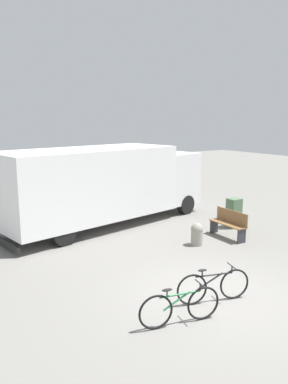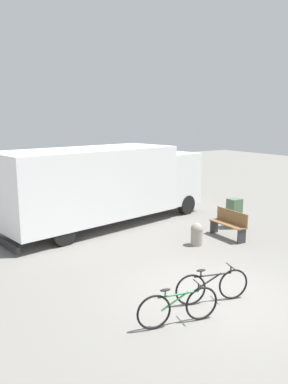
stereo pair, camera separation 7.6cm
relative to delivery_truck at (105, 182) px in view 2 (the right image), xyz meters
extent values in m
plane|color=slate|center=(-0.71, -6.75, -1.63)|extent=(60.00, 60.00, 0.00)
cube|color=white|center=(-0.71, -0.13, 0.05)|extent=(7.01, 3.73, 2.54)
cube|color=silver|center=(3.40, 0.61, -0.14)|extent=(2.11, 2.75, 2.16)
cube|color=black|center=(-4.03, -0.72, -1.40)|extent=(0.53, 2.45, 0.16)
cylinder|color=black|center=(3.20, 1.73, -1.22)|extent=(0.85, 0.42, 0.81)
cylinder|color=black|center=(3.60, -0.51, -1.22)|extent=(0.85, 0.42, 0.81)
cylinder|color=black|center=(-2.71, 0.67, -1.22)|extent=(0.85, 0.42, 0.81)
cylinder|color=black|center=(-2.31, -1.57, -1.22)|extent=(0.85, 0.42, 0.81)
cube|color=brown|center=(2.68, -3.88, -1.13)|extent=(0.46, 1.46, 0.04)
cube|color=brown|center=(2.86, -3.88, -0.92)|extent=(0.09, 1.45, 0.47)
cube|color=#2D2D33|center=(2.65, -4.55, -1.39)|extent=(0.34, 0.06, 0.48)
cube|color=#2D2D33|center=(2.70, -3.20, -1.39)|extent=(0.34, 0.06, 0.48)
torus|color=black|center=(-2.62, -7.22, -1.27)|extent=(0.70, 0.20, 0.71)
torus|color=black|center=(-1.61, -7.45, -1.27)|extent=(0.70, 0.20, 0.71)
cylinder|color=#26723F|center=(-2.12, -7.33, -0.99)|extent=(0.86, 0.23, 0.04)
cylinder|color=#26723F|center=(-2.19, -7.32, -1.12)|extent=(0.58, 0.16, 0.33)
cylinder|color=#26723F|center=(-2.39, -7.27, -0.93)|extent=(0.03, 0.03, 0.12)
ellipsoid|color=black|center=(-2.39, -7.27, -0.85)|extent=(0.23, 0.14, 0.05)
cylinder|color=black|center=(-1.69, -7.43, -0.91)|extent=(0.03, 0.03, 0.15)
cylinder|color=black|center=(-1.69, -7.43, -0.84)|extent=(0.12, 0.43, 0.02)
torus|color=black|center=(-1.40, -6.85, -1.27)|extent=(0.69, 0.25, 0.71)
torus|color=black|center=(-0.42, -7.15, -1.27)|extent=(0.69, 0.25, 0.71)
cylinder|color=black|center=(-0.91, -7.00, -0.99)|extent=(0.85, 0.29, 0.04)
cylinder|color=black|center=(-0.99, -6.98, -1.12)|extent=(0.57, 0.20, 0.33)
cylinder|color=black|center=(-1.18, -6.92, -0.93)|extent=(0.03, 0.03, 0.12)
ellipsoid|color=black|center=(-1.18, -6.92, -0.85)|extent=(0.24, 0.15, 0.05)
cylinder|color=black|center=(-0.49, -7.13, -0.91)|extent=(0.03, 0.03, 0.15)
cylinder|color=black|center=(-0.49, -7.13, -0.84)|extent=(0.15, 0.43, 0.02)
cylinder|color=gray|center=(1.31, -3.88, -1.36)|extent=(0.38, 0.38, 0.54)
sphere|color=gray|center=(1.31, -3.88, -1.09)|extent=(0.39, 0.39, 0.39)
cube|color=#4C6B4C|center=(3.81, -3.08, -1.08)|extent=(0.47, 0.41, 1.10)
camera|label=1|loc=(-6.41, -12.64, 2.38)|focal=35.00mm
camera|label=2|loc=(-6.34, -12.68, 2.38)|focal=35.00mm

